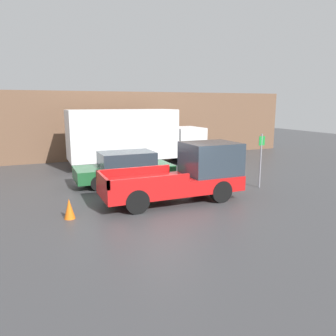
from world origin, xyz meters
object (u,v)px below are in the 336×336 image
pickup_truck (187,174)px  car (125,167)px  delivery_truck (132,136)px  traffic_cone (69,209)px  parking_sign (261,158)px

pickup_truck → car: bearing=113.2°
delivery_truck → car: bearing=-111.6°
traffic_cone → pickup_truck: bearing=6.1°
parking_sign → pickup_truck: bearing=-173.8°
pickup_truck → parking_sign: (3.79, 0.41, 0.33)m
car → traffic_cone: car is taller
car → parking_sign: 6.13m
car → parking_sign: bearing=-30.2°
delivery_truck → traffic_cone: size_ratio=12.25×
pickup_truck → car: (-1.49, 3.47, -0.26)m
parking_sign → traffic_cone: bearing=-173.9°
pickup_truck → parking_sign: parking_sign is taller
parking_sign → delivery_truck: bearing=117.3°
pickup_truck → traffic_cone: size_ratio=8.08×
car → delivery_truck: delivery_truck is taller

